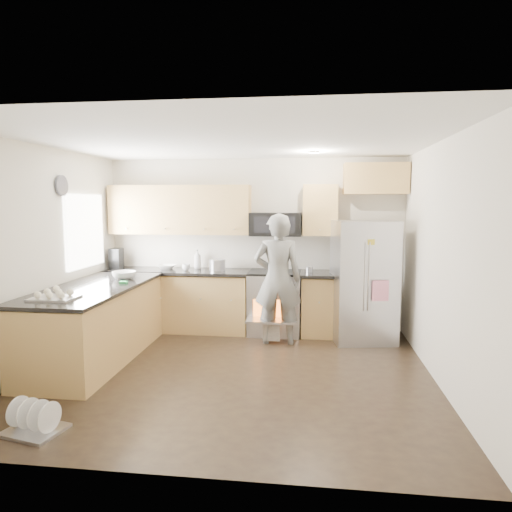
# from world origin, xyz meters

# --- Properties ---
(ground) EXTENTS (4.50, 4.50, 0.00)m
(ground) POSITION_xyz_m (0.00, 0.00, 0.00)
(ground) COLOR black
(ground) RESTS_ON ground
(room_shell) EXTENTS (4.54, 4.04, 2.62)m
(room_shell) POSITION_xyz_m (-0.04, 0.02, 1.67)
(room_shell) COLOR beige
(room_shell) RESTS_ON ground
(back_cabinet_run) EXTENTS (4.45, 0.64, 2.50)m
(back_cabinet_run) POSITION_xyz_m (-0.59, 1.75, 0.96)
(back_cabinet_run) COLOR #B78A49
(back_cabinet_run) RESTS_ON ground
(peninsula) EXTENTS (0.96, 2.36, 1.02)m
(peninsula) POSITION_xyz_m (-1.75, 0.25, 0.46)
(peninsula) COLOR #B78A49
(peninsula) RESTS_ON ground
(stove_range) EXTENTS (0.76, 0.97, 1.79)m
(stove_range) POSITION_xyz_m (0.35, 1.69, 0.68)
(stove_range) COLOR #B7B7BC
(stove_range) RESTS_ON ground
(refrigerator) EXTENTS (0.93, 0.78, 1.69)m
(refrigerator) POSITION_xyz_m (1.61, 1.45, 0.85)
(refrigerator) COLOR #B7B7BC
(refrigerator) RESTS_ON ground
(person) EXTENTS (0.68, 0.47, 1.80)m
(person) POSITION_xyz_m (0.43, 1.20, 0.90)
(person) COLOR slate
(person) RESTS_ON ground
(dish_rack) EXTENTS (0.53, 0.46, 0.29)m
(dish_rack) POSITION_xyz_m (-1.43, -1.53, 0.08)
(dish_rack) COLOR #B7B7BC
(dish_rack) RESTS_ON ground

